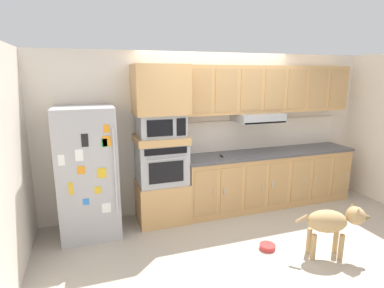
{
  "coord_description": "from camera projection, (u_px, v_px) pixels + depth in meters",
  "views": [
    {
      "loc": [
        -1.96,
        -3.52,
        2.16
      ],
      "look_at": [
        -0.69,
        0.18,
        1.28
      ],
      "focal_mm": 28.89,
      "sensor_mm": 36.0,
      "label": 1
    }
  ],
  "objects": [
    {
      "name": "appliance_mid_shelf",
      "position": [
        161.0,
        139.0,
        4.45
      ],
      "size": [
        0.74,
        0.62,
        0.1
      ],
      "primitive_type": "cube",
      "color": "tan",
      "rests_on": "built_in_oven"
    },
    {
      "name": "oven_base_cabinet",
      "position": [
        162.0,
        201.0,
        4.66
      ],
      "size": [
        0.74,
        0.62,
        0.6
      ],
      "primitive_type": "cube",
      "color": "tan",
      "rests_on": "ground"
    },
    {
      "name": "built_in_oven",
      "position": [
        161.0,
        163.0,
        4.52
      ],
      "size": [
        0.7,
        0.62,
        0.6
      ],
      "color": "#A8AAAF",
      "rests_on": "oven_base_cabinet"
    },
    {
      "name": "ground_plane",
      "position": [
        243.0,
        232.0,
        4.34
      ],
      "size": [
        9.6,
        9.6,
        0.0
      ],
      "primitive_type": "plane",
      "color": "#B2A899"
    },
    {
      "name": "refrigerator",
      "position": [
        88.0,
        172.0,
        4.14
      ],
      "size": [
        0.76,
        0.73,
        1.76
      ],
      "color": "#ADADB2",
      "rests_on": "ground"
    },
    {
      "name": "backsplash_panel",
      "position": [
        261.0,
        133.0,
        5.31
      ],
      "size": [
        2.97,
        0.02,
        0.5
      ],
      "primitive_type": "cube",
      "color": "white",
      "rests_on": "countertop_slab"
    },
    {
      "name": "screwdriver",
      "position": [
        222.0,
        156.0,
        4.77
      ],
      "size": [
        0.14,
        0.13,
        0.03
      ],
      "color": "black",
      "rests_on": "countertop_slab"
    },
    {
      "name": "dog_food_bowl",
      "position": [
        267.0,
        247.0,
        3.91
      ],
      "size": [
        0.2,
        0.2,
        0.06
      ],
      "color": "red",
      "rests_on": "ground"
    },
    {
      "name": "microwave",
      "position": [
        161.0,
        125.0,
        4.4
      ],
      "size": [
        0.64,
        0.54,
        0.32
      ],
      "color": "#A8AAAF",
      "rests_on": "appliance_mid_shelf"
    },
    {
      "name": "countertop_slab",
      "position": [
        270.0,
        153.0,
        5.11
      ],
      "size": [
        2.97,
        0.64,
        0.04
      ],
      "primitive_type": "cube",
      "color": "#4C4C51",
      "rests_on": "lower_cabinet_run"
    },
    {
      "name": "lower_cabinet_run",
      "position": [
        268.0,
        179.0,
        5.2
      ],
      "size": [
        2.93,
        0.63,
        0.88
      ],
      "color": "tan",
      "rests_on": "ground"
    },
    {
      "name": "dog",
      "position": [
        333.0,
        222.0,
        3.67
      ],
      "size": [
        0.84,
        0.43,
        0.66
      ],
      "rotation": [
        0.0,
        0.0,
        -0.34
      ],
      "color": "tan",
      "rests_on": "ground"
    },
    {
      "name": "appliance_upper_cabinet",
      "position": [
        160.0,
        89.0,
        4.29
      ],
      "size": [
        0.74,
        0.62,
        0.68
      ],
      "primitive_type": "cube",
      "color": "tan",
      "rests_on": "microwave"
    },
    {
      "name": "back_kitchen_wall",
      "position": [
        214.0,
        131.0,
        5.09
      ],
      "size": [
        6.2,
        0.12,
        2.5
      ],
      "primitive_type": "cube",
      "color": "silver",
      "rests_on": "ground"
    },
    {
      "name": "upper_cabinet_with_hood",
      "position": [
        268.0,
        91.0,
        4.99
      ],
      "size": [
        2.93,
        0.48,
        0.88
      ],
      "color": "tan",
      "rests_on": "backsplash_panel"
    },
    {
      "name": "side_panel_left",
      "position": [
        5.0,
        165.0,
        3.18
      ],
      "size": [
        0.12,
        7.1,
        2.5
      ],
      "primitive_type": "cube",
      "color": "silver",
      "rests_on": "ground"
    }
  ]
}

